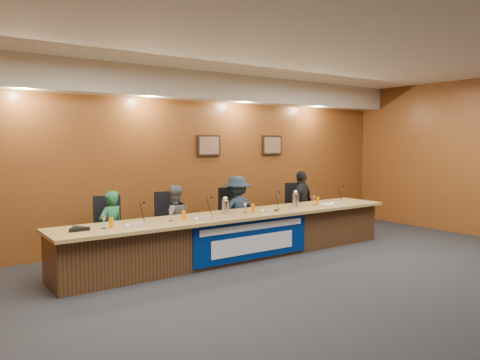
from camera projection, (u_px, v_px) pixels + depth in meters
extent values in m
plane|color=black|center=(349.00, 296.00, 5.85)|extent=(10.00, 10.00, 0.00)
cube|color=silver|center=(354.00, 35.00, 5.59)|extent=(10.00, 8.00, 0.04)
cube|color=brown|center=(190.00, 159.00, 8.96)|extent=(10.00, 0.04, 3.20)
cube|color=beige|center=(196.00, 86.00, 8.65)|extent=(10.00, 0.50, 0.50)
cube|color=#432915|center=(238.00, 237.00, 7.77)|extent=(6.00, 0.80, 0.70)
cube|color=#9F7E45|center=(240.00, 215.00, 7.70)|extent=(6.10, 0.95, 0.05)
cube|color=navy|center=(253.00, 239.00, 7.43)|extent=(2.20, 0.02, 0.65)
cube|color=silver|center=(254.00, 227.00, 7.40)|extent=(2.00, 0.01, 0.10)
cube|color=silver|center=(254.00, 244.00, 7.43)|extent=(1.60, 0.01, 0.28)
cube|color=black|center=(209.00, 146.00, 9.15)|extent=(0.52, 0.04, 0.42)
cube|color=black|center=(272.00, 145.00, 10.08)|extent=(0.52, 0.04, 0.42)
imported|color=#195733|center=(111.00, 229.00, 7.16)|extent=(0.50, 0.41, 1.18)
imported|color=#535458|center=(174.00, 221.00, 7.78)|extent=(0.65, 0.55, 1.20)
imported|color=#172535|center=(238.00, 212.00, 8.53)|extent=(0.88, 0.56, 1.30)
imported|color=black|center=(302.00, 204.00, 9.45)|extent=(0.85, 0.60, 1.34)
cube|color=black|center=(109.00, 235.00, 7.25)|extent=(0.58, 0.58, 0.08)
cube|color=black|center=(171.00, 228.00, 7.88)|extent=(0.52, 0.52, 0.08)
cube|color=black|center=(234.00, 220.00, 8.62)|extent=(0.51, 0.51, 0.08)
cube|color=black|center=(298.00, 213.00, 9.55)|extent=(0.63, 0.63, 0.08)
cube|color=white|center=(137.00, 225.00, 6.38)|extent=(0.24, 0.08, 0.10)
cylinder|color=black|center=(142.00, 224.00, 6.61)|extent=(0.07, 0.07, 0.02)
cylinder|color=orange|center=(111.00, 223.00, 6.33)|extent=(0.06, 0.06, 0.15)
cylinder|color=silver|center=(104.00, 222.00, 6.31)|extent=(0.08, 0.08, 0.18)
cube|color=white|center=(204.00, 218.00, 6.96)|extent=(0.24, 0.08, 0.10)
cylinder|color=black|center=(208.00, 217.00, 7.20)|extent=(0.07, 0.07, 0.02)
cylinder|color=orange|center=(184.00, 215.00, 7.01)|extent=(0.06, 0.06, 0.15)
cylinder|color=silver|center=(171.00, 215.00, 6.91)|extent=(0.08, 0.08, 0.18)
cube|color=white|center=(269.00, 210.00, 7.75)|extent=(0.24, 0.08, 0.10)
cylinder|color=black|center=(276.00, 210.00, 7.96)|extent=(0.07, 0.07, 0.02)
cylinder|color=orange|center=(253.00, 208.00, 7.77)|extent=(0.06, 0.06, 0.15)
cylinder|color=silver|center=(245.00, 208.00, 7.70)|extent=(0.08, 0.08, 0.18)
cube|color=white|center=(338.00, 203.00, 8.68)|extent=(0.24, 0.08, 0.10)
cylinder|color=black|center=(339.00, 203.00, 8.86)|extent=(0.07, 0.07, 0.02)
cylinder|color=orange|center=(318.00, 201.00, 8.70)|extent=(0.06, 0.06, 0.15)
cylinder|color=silver|center=(314.00, 201.00, 8.62)|extent=(0.08, 0.08, 0.18)
cylinder|color=silver|center=(225.00, 207.00, 7.63)|extent=(0.12, 0.12, 0.22)
cylinder|color=silver|center=(295.00, 200.00, 8.45)|extent=(0.12, 0.12, 0.24)
cylinder|color=black|center=(78.00, 229.00, 6.17)|extent=(0.32, 0.32, 0.05)
cube|color=white|center=(327.00, 204.00, 8.82)|extent=(0.26, 0.33, 0.01)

